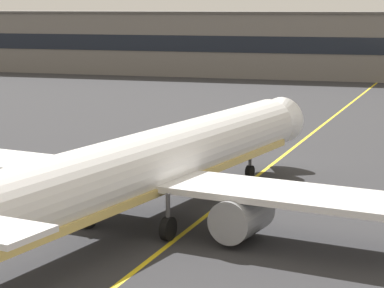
% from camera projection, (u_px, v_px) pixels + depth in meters
% --- Properties ---
extents(taxiway_centreline, '(6.59, 179.90, 0.01)m').
position_uv_depth(taxiway_centreline, '(258.00, 175.00, 58.57)').
color(taxiway_centreline, yellow).
rests_on(taxiway_centreline, ground).
extents(airliner_foreground, '(32.33, 41.28, 11.65)m').
position_uv_depth(airliner_foreground, '(144.00, 168.00, 44.56)').
color(airliner_foreground, white).
rests_on(airliner_foreground, ground).
extents(terminal_building, '(148.83, 12.40, 11.39)m').
position_uv_depth(terminal_building, '(330.00, 45.00, 136.23)').
color(terminal_building, slate).
rests_on(terminal_building, ground).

